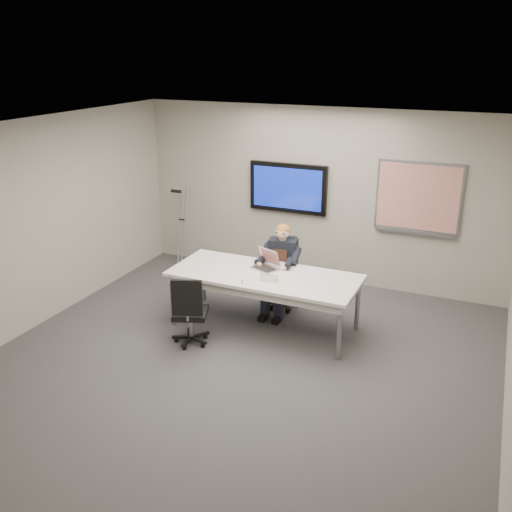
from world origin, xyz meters
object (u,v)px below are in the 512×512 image
at_px(office_chair_far, 283,286).
at_px(laptop, 267,263).
at_px(conference_table, 264,280).
at_px(seated_person, 278,279).
at_px(office_chair_near, 190,323).

xyz_separation_m(office_chair_far, laptop, (-0.05, -0.51, 0.53)).
relative_size(conference_table, seated_person, 1.96).
height_order(office_chair_near, laptop, laptop).
height_order(office_chair_near, seated_person, seated_person).
xyz_separation_m(office_chair_far, seated_person, (0.02, -0.24, 0.20)).
bearing_deg(conference_table, seated_person, 89.11).
xyz_separation_m(office_chair_near, laptop, (0.62, 1.06, 0.54)).
bearing_deg(conference_table, office_chair_far, 90.83).
bearing_deg(conference_table, office_chair_near, -128.83).
height_order(office_chair_far, laptop, laptop).
height_order(office_chair_far, office_chair_near, office_chair_far).
relative_size(conference_table, office_chair_far, 2.49).
height_order(conference_table, office_chair_far, office_chair_far).
bearing_deg(laptop, office_chair_near, -96.45).
height_order(office_chair_far, seated_person, seated_person).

